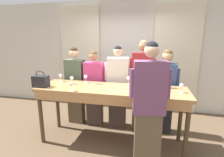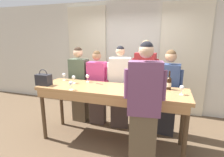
# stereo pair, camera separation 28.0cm
# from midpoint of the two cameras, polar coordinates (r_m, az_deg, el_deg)

# --- Properties ---
(ground_plane) EXTENTS (18.00, 18.00, 0.00)m
(ground_plane) POSITION_cam_midpoint_polar(r_m,az_deg,el_deg) (3.47, -2.74, -19.80)
(ground_plane) COLOR brown
(wall_back) EXTENTS (12.00, 0.06, 2.80)m
(wall_back) POSITION_cam_midpoint_polar(r_m,az_deg,el_deg) (4.64, 2.79, 7.22)
(wall_back) COLOR beige
(wall_back) RESTS_ON ground_plane
(curtain_panel_left) EXTENTS (1.10, 0.03, 2.69)m
(curtain_panel_left) POSITION_cam_midpoint_polar(r_m,az_deg,el_deg) (4.95, -11.85, 6.69)
(curtain_panel_left) COLOR beige
(curtain_panel_left) RESTS_ON ground_plane
(curtain_panel_right) EXTENTS (1.10, 0.03, 2.69)m
(curtain_panel_right) POSITION_cam_midpoint_polar(r_m,az_deg,el_deg) (4.54, 18.45, 5.71)
(curtain_panel_right) COLOR beige
(curtain_panel_right) RESTS_ON ground_plane
(tasting_bar) EXTENTS (2.60, 0.73, 1.04)m
(tasting_bar) POSITION_cam_midpoint_polar(r_m,az_deg,el_deg) (3.04, -3.05, -5.17)
(tasting_bar) COLOR #B27F4C
(tasting_bar) RESTS_ON ground_plane
(wine_bottle) EXTENTS (0.08, 0.08, 0.31)m
(wine_bottle) POSITION_cam_midpoint_polar(r_m,az_deg,el_deg) (3.11, 15.32, -1.00)
(wine_bottle) COLOR black
(wine_bottle) RESTS_ON tasting_bar
(handbag) EXTENTS (0.27, 0.16, 0.29)m
(handbag) POSITION_cam_midpoint_polar(r_m,az_deg,el_deg) (3.37, -24.48, -0.77)
(handbag) COLOR #232328
(handbag) RESTS_ON tasting_bar
(wine_glass_front_left) EXTENTS (0.07, 0.07, 0.15)m
(wine_glass_front_left) POSITION_cam_midpoint_polar(r_m,az_deg,el_deg) (2.90, 19.28, -2.38)
(wine_glass_front_left) COLOR white
(wine_glass_front_left) RESTS_ON tasting_bar
(wine_glass_front_mid) EXTENTS (0.07, 0.07, 0.15)m
(wine_glass_front_mid) POSITION_cam_midpoint_polar(r_m,az_deg,el_deg) (2.94, -15.87, -1.93)
(wine_glass_front_mid) COLOR white
(wine_glass_front_mid) RESTS_ON tasting_bar
(wine_glass_front_right) EXTENTS (0.07, 0.07, 0.15)m
(wine_glass_front_right) POSITION_cam_midpoint_polar(r_m,az_deg,el_deg) (3.41, -10.96, 0.43)
(wine_glass_front_right) COLOR white
(wine_glass_front_right) RESTS_ON tasting_bar
(wine_glass_center_left) EXTENTS (0.07, 0.07, 0.15)m
(wine_glass_center_left) POSITION_cam_midpoint_polar(r_m,az_deg,el_deg) (3.23, 2.98, -0.04)
(wine_glass_center_left) COLOR white
(wine_glass_center_left) RESTS_ON tasting_bar
(wine_glass_center_mid) EXTENTS (0.07, 0.07, 0.15)m
(wine_glass_center_mid) POSITION_cam_midpoint_polar(r_m,az_deg,el_deg) (3.36, -15.37, -0.02)
(wine_glass_center_mid) COLOR white
(wine_glass_center_mid) RESTS_ON tasting_bar
(wine_glass_center_right) EXTENTS (0.07, 0.07, 0.15)m
(wine_glass_center_right) POSITION_cam_midpoint_polar(r_m,az_deg,el_deg) (3.63, -18.62, 0.76)
(wine_glass_center_right) COLOR white
(wine_glass_center_right) RESTS_ON tasting_bar
(pen) EXTENTS (0.14, 0.03, 0.01)m
(pen) POSITION_cam_midpoint_polar(r_m,az_deg,el_deg) (3.27, -6.86, -1.86)
(pen) COLOR maroon
(pen) RESTS_ON tasting_bar
(guest_olive_jacket) EXTENTS (0.51, 0.25, 1.69)m
(guest_olive_jacket) POSITION_cam_midpoint_polar(r_m,az_deg,el_deg) (3.95, -13.81, -2.06)
(guest_olive_jacket) COLOR brown
(guest_olive_jacket) RESTS_ON ground_plane
(guest_pink_top) EXTENTS (0.51, 0.25, 1.63)m
(guest_pink_top) POSITION_cam_midpoint_polar(r_m,az_deg,el_deg) (3.79, -7.90, -3.07)
(guest_pink_top) COLOR #473833
(guest_pink_top) RESTS_ON ground_plane
(guest_cream_sweater) EXTENTS (0.54, 0.32, 1.73)m
(guest_cream_sweater) POSITION_cam_midpoint_polar(r_m,az_deg,el_deg) (3.64, -0.37, -2.95)
(guest_cream_sweater) COLOR #473833
(guest_cream_sweater) RESTS_ON ground_plane
(guest_striped_shirt) EXTENTS (0.51, 0.23, 1.84)m
(guest_striped_shirt) POSITION_cam_midpoint_polar(r_m,az_deg,el_deg) (3.55, 7.51, -2.20)
(guest_striped_shirt) COLOR brown
(guest_striped_shirt) RESTS_ON ground_plane
(guest_navy_coat) EXTENTS (0.49, 0.29, 1.68)m
(guest_navy_coat) POSITION_cam_midpoint_polar(r_m,az_deg,el_deg) (3.56, 14.85, -3.93)
(guest_navy_coat) COLOR #28282D
(guest_navy_coat) RESTS_ON ground_plane
(host_pouring) EXTENTS (0.54, 0.26, 1.85)m
(host_pouring) POSITION_cam_midpoint_polar(r_m,az_deg,el_deg) (2.41, 8.62, -9.80)
(host_pouring) COLOR brown
(host_pouring) RESTS_ON ground_plane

